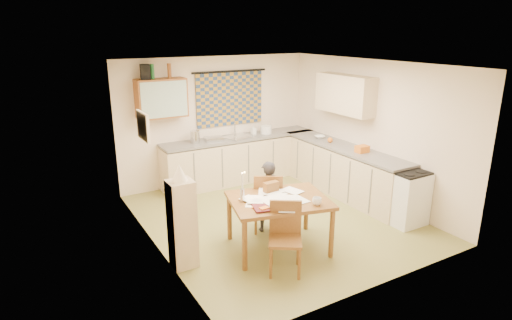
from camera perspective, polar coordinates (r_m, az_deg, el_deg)
floor at (r=7.14m, az=2.68°, el=-7.83°), size 4.00×4.50×0.02m
ceiling at (r=6.50m, az=2.99°, el=12.77°), size 4.00×4.50×0.02m
wall_back at (r=8.64m, az=-5.36°, el=5.35°), size 4.00×0.02×2.50m
wall_front at (r=5.06m, az=16.88°, el=-3.89°), size 4.00×0.02×2.50m
wall_left at (r=5.90m, az=-13.80°, el=-0.64°), size 0.02×4.50×2.50m
wall_right at (r=7.95m, az=15.11°, el=3.80°), size 0.02×4.50×2.50m
window_blind at (r=8.66m, az=-3.51°, el=8.11°), size 1.45×0.03×1.05m
curtain_rod at (r=8.58m, az=-3.51°, el=11.72°), size 1.60×0.04×0.04m
wall_cabinet at (r=7.97m, az=-12.50°, el=8.05°), size 0.90×0.34×0.70m
wall_cabinet_glass at (r=7.81m, az=-12.11°, el=7.89°), size 0.84×0.02×0.64m
upper_cabinet_right at (r=8.11m, az=11.78°, el=8.61°), size 0.34×1.30×0.70m
framed_print at (r=6.17m, az=-14.82°, el=4.39°), size 0.04×0.50×0.40m
print_canvas at (r=6.18m, az=-14.59°, el=4.42°), size 0.01×0.42×0.32m
counter_back at (r=8.74m, az=-1.96°, el=0.15°), size 3.30×0.62×0.92m
counter_right at (r=8.20m, az=11.46°, el=-1.36°), size 0.62×2.95×0.92m
stove at (r=7.23m, az=19.30°, el=-4.68°), size 0.56×0.56×0.88m
sink at (r=8.60m, az=-2.29°, el=2.83°), size 0.66×0.60×0.10m
tap at (r=8.72m, az=-2.85°, el=4.23°), size 0.03×0.03×0.28m
dish_rack at (r=8.35m, az=-5.64°, el=2.82°), size 0.39×0.35×0.06m
kettle at (r=8.18m, az=-8.15°, el=3.07°), size 0.20×0.20×0.24m
mixing_bowl at (r=8.88m, az=1.34°, el=4.09°), size 0.29×0.29×0.16m
soap_bottle at (r=8.79m, az=-0.34°, el=4.06°), size 0.11×0.11×0.19m
bowl at (r=8.59m, az=8.49°, el=3.07°), size 0.34×0.34×0.05m
orange_bag at (r=7.72m, az=13.96°, el=1.43°), size 0.22×0.16×0.12m
fruit_orange at (r=8.27m, az=9.85°, el=2.64°), size 0.10×0.10×0.10m
speaker at (r=7.84m, az=-14.57°, el=11.30°), size 0.20×0.23×0.26m
bottle_green at (r=7.87m, az=-13.67°, el=11.39°), size 0.08×0.08×0.26m
bottle_brown at (r=7.97m, az=-11.49°, el=11.59°), size 0.09×0.09×0.26m
dining_table at (r=6.09m, az=3.02°, el=-8.41°), size 1.54×1.31×0.75m
chair_far at (r=6.63m, az=1.57°, el=-7.00°), size 0.58×0.58×0.94m
chair_near at (r=5.59m, az=3.88°, el=-12.03°), size 0.57×0.57×0.91m
person at (r=6.51m, az=1.54°, el=-4.89°), size 0.54×0.47×1.12m
shelf_stand at (r=5.64m, az=-9.81°, el=-8.43°), size 0.32×0.30×1.18m
lampshade at (r=5.38m, az=-10.18°, el=-1.67°), size 0.20×0.20×0.22m
letter_rack at (r=6.12m, az=2.02°, el=-3.66°), size 0.23×0.12×0.16m
mug at (r=5.77m, az=8.13°, el=-5.46°), size 0.16×0.16×0.10m
magazine at (r=5.58m, az=-0.31°, el=-6.50°), size 0.35×0.39×0.03m
book at (r=5.71m, az=-0.39°, el=-6.00°), size 0.38×0.38×0.02m
orange_box at (r=5.56m, az=1.09°, el=-6.53°), size 0.13×0.09×0.04m
eyeglasses at (r=5.71m, az=5.31°, el=-6.06°), size 0.13×0.05×0.02m
candle_holder at (r=5.81m, az=-1.84°, el=-4.72°), size 0.08×0.08×0.18m
candle at (r=5.76m, az=-1.83°, el=-2.78°), size 0.03×0.03×0.22m
candle_flame at (r=5.71m, az=-1.53°, el=-1.67°), size 0.02×0.02×0.02m
papers at (r=5.89m, az=2.65°, el=-5.18°), size 1.01×1.01×0.03m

